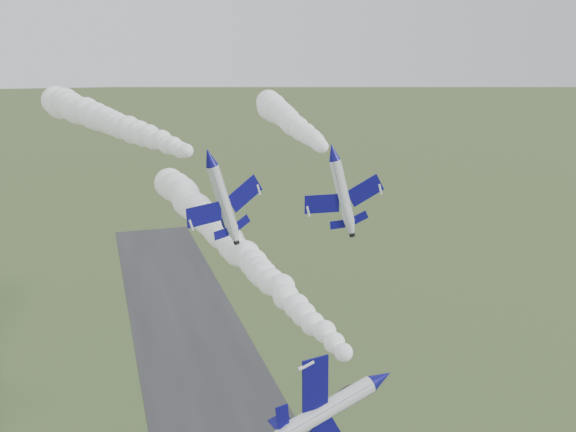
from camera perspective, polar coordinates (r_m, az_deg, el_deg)
jet_lead at (r=58.80m, az=8.32°, el=-14.11°), size 4.35×13.09×10.51m
smoke_trail_jet_lead at (r=88.29m, az=-5.05°, el=-2.30°), size 18.68×67.08×5.41m
jet_pair_left at (r=77.02m, az=-6.97°, el=5.23°), size 10.61×12.83×4.20m
smoke_trail_jet_pair_left at (r=103.46m, az=-15.54°, el=8.07°), size 22.61×52.06×5.27m
jet_pair_right at (r=81.70m, az=4.03°, el=5.71°), size 10.46×12.86×3.86m
smoke_trail_jet_pair_right at (r=110.26m, az=0.03°, el=8.50°), size 9.40×53.26×5.13m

